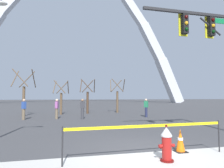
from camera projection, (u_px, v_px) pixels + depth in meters
name	position (u px, v px, depth m)	size (l,w,h in m)	color
ground_plane	(145.00, 151.00, 6.25)	(240.00, 240.00, 0.00)	#3D3D3F
fire_hydrant	(166.00, 144.00, 5.31)	(0.46, 0.48, 0.99)	#5E0F0D
caution_tape_barrier	(150.00, 135.00, 5.55)	(4.88, 0.26, 1.00)	#232326
traffic_cone_mid_sidewalk	(180.00, 141.00, 6.19)	(0.36, 0.36, 0.73)	black
traffic_signal_gantry	(217.00, 47.00, 9.11)	(5.02, 0.44, 6.00)	#232326
monument_arch	(77.00, 38.00, 52.68)	(62.53, 2.72, 39.54)	silver
tree_far_left	(24.00, 95.00, 17.76)	(1.96, 1.97, 4.25)	brown
tree_left_mid	(61.00, 99.00, 19.32)	(1.57, 1.57, 3.36)	brown
tree_center_left	(88.00, 98.00, 20.42)	(1.66, 1.67, 3.59)	#473323
tree_center_right	(117.00, 98.00, 21.70)	(1.73, 1.74, 3.73)	brown
pedestrian_walking_left	(82.00, 109.00, 15.27)	(0.36, 0.24, 1.59)	#38383D
pedestrian_standing_center	(146.00, 108.00, 16.87)	(0.39, 0.37, 1.59)	#232847
pedestrian_walking_right	(57.00, 109.00, 15.45)	(0.27, 0.38, 1.59)	brown
pedestrian_near_trees	(24.00, 109.00, 14.88)	(0.38, 0.38, 1.59)	brown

